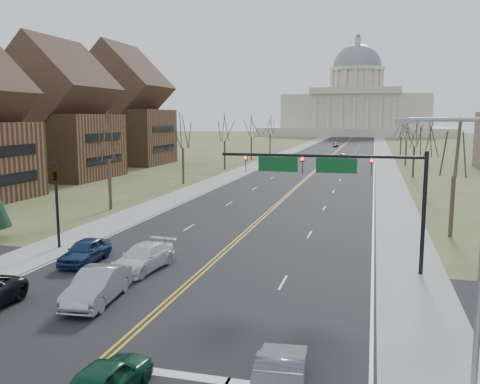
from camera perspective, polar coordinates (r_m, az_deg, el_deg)
The scene contains 32 objects.
ground at distance 21.33m, azimuth -14.21°, elevation -17.04°, with size 600.00×600.00×0.00m, color #4C572B.
road at distance 127.44m, azimuth 10.43°, elevation 4.19°, with size 20.00×380.00×0.01m, color black.
cross_road at distance 26.30m, azimuth -7.76°, elevation -11.84°, with size 120.00×14.00×0.01m, color black.
sidewalk_left at distance 128.90m, azimuth 5.09°, elevation 4.35°, with size 4.00×380.00×0.03m, color gray.
sidewalk_right at distance 127.10m, azimuth 15.84°, elevation 4.01°, with size 4.00×380.00×0.03m, color gray.
center_line at distance 127.44m, azimuth 10.43°, elevation 4.20°, with size 0.42×380.00×0.01m, color gold.
edge_line_left at distance 128.55m, azimuth 6.06°, elevation 4.32°, with size 0.15×380.00×0.01m, color silver.
edge_line_right at distance 127.08m, azimuth 14.85°, elevation 4.04°, with size 0.15×380.00×0.01m, color silver.
stop_bar at distance 18.74m, azimuth -1.39°, elevation -20.50°, with size 9.50×0.50×0.01m, color silver.
capitol at distance 266.89m, azimuth 12.86°, elevation 9.30°, with size 90.00×60.00×50.00m.
signal_mast at distance 30.51m, azimuth 10.65°, elevation 2.03°, with size 12.12×0.44×7.20m.
signal_left at distance 37.26m, azimuth -19.91°, elevation -0.36°, with size 0.32×0.36×6.00m.
street_light at distance 17.47m, azimuth 24.84°, elevation -5.10°, with size 2.90×0.25×9.07m.
tree_r_0 at distance 41.26m, azimuth 23.03°, elevation 4.24°, with size 3.74×3.74×8.50m.
tree_l_0 at distance 51.35m, azimuth -14.58°, elevation 5.76°, with size 3.96×3.96×9.00m.
tree_r_1 at distance 61.09m, azimuth 20.39°, elevation 5.52°, with size 3.74×3.74×8.50m.
tree_l_1 at distance 69.47m, azimuth -6.47°, elevation 6.60°, with size 3.96×3.96×9.00m.
tree_r_2 at distance 81.01m, azimuth 19.04°, elevation 6.17°, with size 3.74×3.74×8.50m.
tree_l_2 at distance 88.41m, azimuth -1.75°, elevation 7.02°, with size 3.96×3.96×9.00m.
tree_r_3 at distance 100.96m, azimuth 18.23°, elevation 6.56°, with size 3.74×3.74×8.50m.
tree_l_3 at distance 107.74m, azimuth 1.29°, elevation 7.27°, with size 3.96×3.96×9.00m.
tree_r_4 at distance 120.92m, azimuth 17.68°, elevation 6.82°, with size 3.74×3.74×8.50m.
tree_l_4 at distance 127.27m, azimuth 3.41°, elevation 7.44°, with size 3.96×3.96×9.00m.
bldg_left_mid at distance 80.83m, azimuth -19.75°, elevation 7.54°, with size 15.10×14.28×20.75m.
bldg_left_far at distance 102.47m, azimuth -13.06°, elevation 8.46°, with size 17.10×14.28×23.25m.
car_nb_inner_lead at distance 17.97m, azimuth -14.75°, elevation -19.68°, with size 1.62×4.02×1.37m, color #0D3D26.
car_nb_outer_lead at distance 17.58m, azimuth 4.59°, elevation -19.83°, with size 1.59×4.55×1.50m, color #4E5056.
car_sb_inner_lead at distance 26.38m, azimuth -15.73°, elevation -10.10°, with size 1.75×5.03×1.66m, color gray.
car_sb_inner_second at distance 31.12m, azimuth -10.85°, elevation -7.24°, with size 2.10×5.17×1.50m, color silver.
car_sb_outer_second at distance 33.42m, azimuth -17.00°, elevation -6.36°, with size 1.78×4.42×1.51m, color navy.
car_far_nb at distance 109.04m, azimuth 11.30°, elevation 3.90°, with size 2.61×5.67×1.57m, color black.
car_far_sb at distance 158.83m, azimuth 10.70°, elevation 5.24°, with size 1.59×3.96×1.35m, color #474B4F.
Camera 1 is at (9.59, -16.75, 9.07)m, focal length 38.00 mm.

